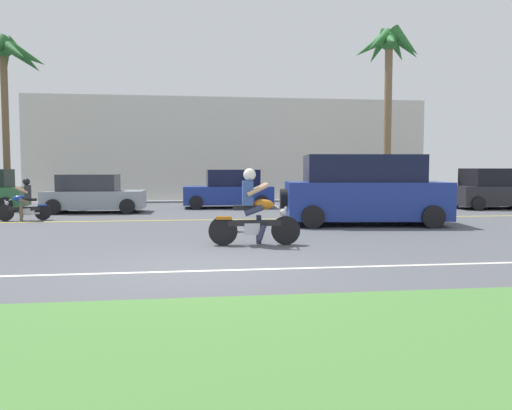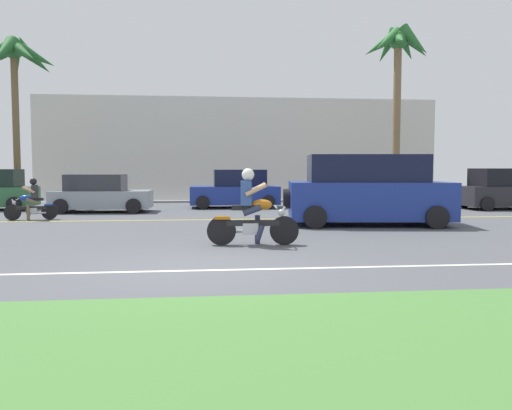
{
  "view_description": "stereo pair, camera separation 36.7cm",
  "coord_description": "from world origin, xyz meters",
  "px_view_note": "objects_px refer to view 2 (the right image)",
  "views": [
    {
      "loc": [
        -0.37,
        -8.6,
        1.66
      ],
      "look_at": [
        1.32,
        3.59,
        0.79
      ],
      "focal_mm": 36.49,
      "sensor_mm": 36.0,
      "label": 1
    },
    {
      "loc": [
        -0.0,
        -8.65,
        1.66
      ],
      "look_at": [
        1.32,
        3.59,
        0.79
      ],
      "focal_mm": 36.49,
      "sensor_mm": 36.0,
      "label": 2
    }
  ],
  "objects_px": {
    "suv_nearby": "(368,191)",
    "palm_tree_0": "(15,61)",
    "palm_tree_1": "(398,55)",
    "parked_car_1": "(100,194)",
    "motorcyclist_distant": "(32,202)",
    "parked_car_3": "(367,190)",
    "motorcyclist": "(252,213)",
    "parked_car_2": "(236,190)",
    "parked_car_4": "(505,190)"
  },
  "relations": [
    {
      "from": "suv_nearby",
      "to": "parked_car_3",
      "type": "distance_m",
      "value": 7.88
    },
    {
      "from": "suv_nearby",
      "to": "parked_car_3",
      "type": "bearing_deg",
      "value": 71.89
    },
    {
      "from": "suv_nearby",
      "to": "parked_car_3",
      "type": "xyz_separation_m",
      "value": [
        2.45,
        7.49,
        -0.28
      ]
    },
    {
      "from": "parked_car_1",
      "to": "parked_car_4",
      "type": "xyz_separation_m",
      "value": [
        16.17,
        -0.25,
        0.09
      ]
    },
    {
      "from": "motorcyclist",
      "to": "motorcyclist_distant",
      "type": "relative_size",
      "value": 1.25
    },
    {
      "from": "parked_car_2",
      "to": "palm_tree_0",
      "type": "relative_size",
      "value": 0.52
    },
    {
      "from": "parked_car_4",
      "to": "motorcyclist",
      "type": "bearing_deg",
      "value": -141.83
    },
    {
      "from": "parked_car_3",
      "to": "parked_car_1",
      "type": "bearing_deg",
      "value": -169.73
    },
    {
      "from": "palm_tree_0",
      "to": "palm_tree_1",
      "type": "height_order",
      "value": "palm_tree_1"
    },
    {
      "from": "palm_tree_0",
      "to": "motorcyclist_distant",
      "type": "xyz_separation_m",
      "value": [
        2.37,
        -5.98,
        -5.63
      ]
    },
    {
      "from": "suv_nearby",
      "to": "palm_tree_0",
      "type": "xyz_separation_m",
      "value": [
        -12.68,
        8.57,
        5.21
      ]
    },
    {
      "from": "parked_car_2",
      "to": "palm_tree_0",
      "type": "xyz_separation_m",
      "value": [
        -9.3,
        1.37,
        5.46
      ]
    },
    {
      "from": "parked_car_1",
      "to": "motorcyclist_distant",
      "type": "distance_m",
      "value": 3.31
    },
    {
      "from": "parked_car_1",
      "to": "parked_car_4",
      "type": "relative_size",
      "value": 1.0
    },
    {
      "from": "parked_car_1",
      "to": "motorcyclist_distant",
      "type": "bearing_deg",
      "value": -119.52
    },
    {
      "from": "motorcyclist",
      "to": "palm_tree_0",
      "type": "distance_m",
      "value": 16.08
    },
    {
      "from": "parked_car_3",
      "to": "palm_tree_0",
      "type": "height_order",
      "value": "palm_tree_0"
    },
    {
      "from": "parked_car_1",
      "to": "parked_car_2",
      "type": "relative_size",
      "value": 0.99
    },
    {
      "from": "suv_nearby",
      "to": "palm_tree_0",
      "type": "relative_size",
      "value": 0.69
    },
    {
      "from": "palm_tree_0",
      "to": "palm_tree_1",
      "type": "relative_size",
      "value": 0.87
    },
    {
      "from": "parked_car_2",
      "to": "palm_tree_1",
      "type": "height_order",
      "value": "palm_tree_1"
    },
    {
      "from": "parked_car_4",
      "to": "palm_tree_0",
      "type": "xyz_separation_m",
      "value": [
        -20.18,
        3.35,
        5.44
      ]
    },
    {
      "from": "motorcyclist",
      "to": "parked_car_2",
      "type": "xyz_separation_m",
      "value": [
        0.4,
        10.85,
        0.04
      ]
    },
    {
      "from": "suv_nearby",
      "to": "parked_car_4",
      "type": "xyz_separation_m",
      "value": [
        7.5,
        5.23,
        -0.23
      ]
    },
    {
      "from": "parked_car_1",
      "to": "parked_car_4",
      "type": "distance_m",
      "value": 16.18
    },
    {
      "from": "motorcyclist",
      "to": "parked_car_4",
      "type": "height_order",
      "value": "motorcyclist"
    },
    {
      "from": "parked_car_1",
      "to": "palm_tree_1",
      "type": "bearing_deg",
      "value": 15.62
    },
    {
      "from": "parked_car_2",
      "to": "motorcyclist_distant",
      "type": "bearing_deg",
      "value": -146.3
    },
    {
      "from": "palm_tree_0",
      "to": "parked_car_1",
      "type": "bearing_deg",
      "value": -37.76
    },
    {
      "from": "parked_car_4",
      "to": "palm_tree_1",
      "type": "xyz_separation_m",
      "value": [
        -3.12,
        3.9,
        6.19
      ]
    },
    {
      "from": "motorcyclist",
      "to": "parked_car_2",
      "type": "bearing_deg",
      "value": 87.9
    },
    {
      "from": "parked_car_3",
      "to": "palm_tree_0",
      "type": "xyz_separation_m",
      "value": [
        -15.13,
        1.09,
        5.49
      ]
    },
    {
      "from": "parked_car_4",
      "to": "parked_car_3",
      "type": "bearing_deg",
      "value": 155.86
    },
    {
      "from": "motorcyclist_distant",
      "to": "palm_tree_1",
      "type": "bearing_deg",
      "value": 23.98
    },
    {
      "from": "motorcyclist",
      "to": "suv_nearby",
      "type": "bearing_deg",
      "value": 43.9
    },
    {
      "from": "palm_tree_1",
      "to": "motorcyclist_distant",
      "type": "relative_size",
      "value": 5.22
    },
    {
      "from": "parked_car_3",
      "to": "motorcyclist_distant",
      "type": "xyz_separation_m",
      "value": [
        -12.76,
        -4.9,
        -0.15
      ]
    },
    {
      "from": "parked_car_3",
      "to": "parked_car_4",
      "type": "xyz_separation_m",
      "value": [
        5.05,
        -2.26,
        0.05
      ]
    },
    {
      "from": "motorcyclist",
      "to": "parked_car_1",
      "type": "height_order",
      "value": "motorcyclist"
    },
    {
      "from": "parked_car_2",
      "to": "motorcyclist_distant",
      "type": "height_order",
      "value": "parked_car_2"
    },
    {
      "from": "palm_tree_1",
      "to": "motorcyclist",
      "type": "bearing_deg",
      "value": -122.61
    },
    {
      "from": "suv_nearby",
      "to": "palm_tree_0",
      "type": "bearing_deg",
      "value": 145.94
    },
    {
      "from": "parked_car_2",
      "to": "motorcyclist",
      "type": "bearing_deg",
      "value": -92.1
    },
    {
      "from": "parked_car_3",
      "to": "motorcyclist_distant",
      "type": "height_order",
      "value": "parked_car_3"
    },
    {
      "from": "parked_car_2",
      "to": "parked_car_1",
      "type": "bearing_deg",
      "value": -161.86
    },
    {
      "from": "parked_car_1",
      "to": "palm_tree_0",
      "type": "distance_m",
      "value": 7.5
    },
    {
      "from": "motorcyclist",
      "to": "palm_tree_1",
      "type": "bearing_deg",
      "value": 57.39
    },
    {
      "from": "parked_car_2",
      "to": "parked_car_4",
      "type": "height_order",
      "value": "parked_car_4"
    },
    {
      "from": "suv_nearby",
      "to": "parked_car_1",
      "type": "xyz_separation_m",
      "value": [
        -8.68,
        5.47,
        -0.32
      ]
    },
    {
      "from": "motorcyclist",
      "to": "palm_tree_0",
      "type": "bearing_deg",
      "value": 126.07
    }
  ]
}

